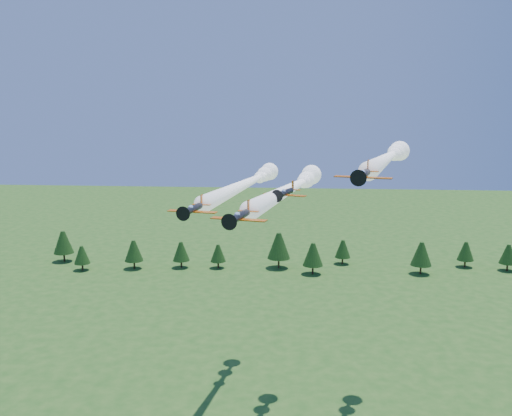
# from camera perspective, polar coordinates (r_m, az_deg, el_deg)

# --- Properties ---
(plane_lead) EXTENTS (14.83, 46.41, 3.70)m
(plane_lead) POSITION_cam_1_polar(r_m,az_deg,el_deg) (93.21, 3.76, 2.14)
(plane_lead) COLOR black
(plane_lead) RESTS_ON ground
(plane_left) EXTENTS (13.53, 51.28, 3.70)m
(plane_left) POSITION_cam_1_polar(r_m,az_deg,el_deg) (105.51, -0.68, 2.62)
(plane_left) COLOR black
(plane_left) RESTS_ON ground
(plane_right) EXTENTS (15.79, 44.27, 3.70)m
(plane_right) POSITION_cam_1_polar(r_m,az_deg,el_deg) (96.70, 13.10, 4.97)
(plane_right) COLOR black
(plane_right) RESTS_ON ground
(plane_slot) EXTENTS (6.45, 7.19, 2.27)m
(plane_slot) POSITION_cam_1_polar(r_m,az_deg,el_deg) (82.84, 2.95, 1.53)
(plane_slot) COLOR black
(plane_slot) RESTS_ON ground
(treeline) EXTENTS (167.54, 20.10, 11.99)m
(treeline) POSITION_cam_1_polar(r_m,az_deg,el_deg) (190.03, 4.86, -4.25)
(treeline) COLOR #382314
(treeline) RESTS_ON ground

